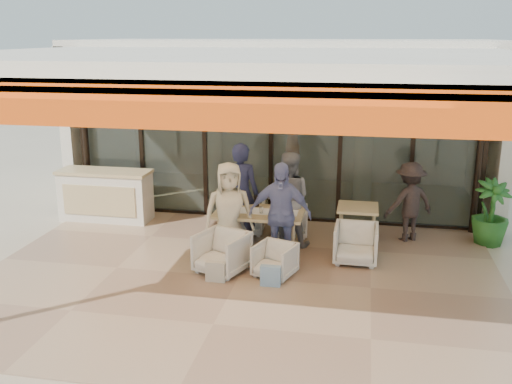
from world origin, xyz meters
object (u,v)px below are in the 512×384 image
at_px(chair_far_left, 247,216).
at_px(chair_near_left, 222,251).
at_px(side_table, 358,212).
at_px(potted_palm, 491,213).
at_px(diner_navy, 241,193).
at_px(standing_woman, 409,202).
at_px(chair_near_right, 275,259).
at_px(diner_periwinkle, 280,214).
at_px(dining_table, 259,214).
at_px(side_chair, 356,242).
at_px(diner_cream, 229,213).
at_px(host_counter, 106,195).
at_px(diner_grey, 288,199).
at_px(chair_far_right, 291,220).

bearing_deg(chair_far_left, chair_near_left, 85.10).
relative_size(chair_near_left, side_table, 0.98).
bearing_deg(potted_palm, diner_navy, -170.49).
xyz_separation_m(chair_near_left, standing_woman, (2.96, 2.03, 0.37)).
distance_m(chair_far_left, potted_palm, 4.38).
relative_size(chair_near_right, diner_periwinkle, 0.34).
bearing_deg(chair_near_left, dining_table, 87.21).
relative_size(chair_near_right, side_chair, 0.82).
xyz_separation_m(chair_far_left, potted_palm, (4.37, 0.23, 0.26)).
height_order(diner_cream, side_chair, diner_cream).
bearing_deg(chair_near_right, dining_table, 131.98).
height_order(host_counter, chair_near_left, host_counter).
xyz_separation_m(dining_table, diner_grey, (0.43, 0.44, 0.16)).
bearing_deg(chair_far_right, diner_periwinkle, 83.83).
distance_m(chair_near_left, diner_periwinkle, 1.09).
height_order(chair_far_left, standing_woman, standing_woman).
distance_m(chair_near_left, diner_grey, 1.70).
relative_size(chair_near_right, diner_navy, 0.32).
xyz_separation_m(chair_far_right, side_chair, (1.22, -1.09, 0.04)).
bearing_deg(standing_woman, chair_near_left, 5.39).
distance_m(diner_grey, side_table, 1.24).
bearing_deg(host_counter, potted_palm, 0.22).
distance_m(host_counter, dining_table, 3.54).
bearing_deg(diner_navy, side_table, -170.31).
relative_size(dining_table, chair_near_left, 2.05).
relative_size(host_counter, diner_navy, 1.01).
xyz_separation_m(chair_near_left, potted_palm, (4.37, 2.13, 0.22)).
bearing_deg(diner_cream, diner_periwinkle, -20.29).
bearing_deg(chair_far_left, chair_near_right, 108.95).
bearing_deg(diner_grey, side_table, -174.27).
xyz_separation_m(diner_navy, standing_woman, (2.96, 0.63, -0.18)).
xyz_separation_m(diner_navy, potted_palm, (4.37, 0.73, -0.32)).
bearing_deg(dining_table, host_counter, 161.05).
distance_m(host_counter, chair_far_right, 3.78).
distance_m(dining_table, diner_periwinkle, 0.65).
height_order(diner_periwinkle, potted_palm, diner_periwinkle).
relative_size(chair_far_left, side_table, 0.90).
bearing_deg(chair_near_right, potted_palm, 49.10).
bearing_deg(chair_near_left, diner_grey, 79.68).
xyz_separation_m(chair_far_left, diner_periwinkle, (0.84, -1.40, 0.52)).
xyz_separation_m(chair_far_left, diner_grey, (0.84, -0.50, 0.52)).
height_order(dining_table, potted_palm, potted_palm).
bearing_deg(chair_near_right, diner_navy, 138.94).
bearing_deg(side_table, chair_near_left, -142.89).
bearing_deg(chair_near_right, chair_far_left, 131.83).
bearing_deg(diner_cream, chair_near_left, -110.29).
relative_size(chair_far_right, chair_near_left, 0.86).
xyz_separation_m(dining_table, chair_near_right, (0.43, -0.96, -0.39)).
height_order(diner_periwinkle, standing_woman, diner_periwinkle).
relative_size(diner_cream, diner_periwinkle, 0.98).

